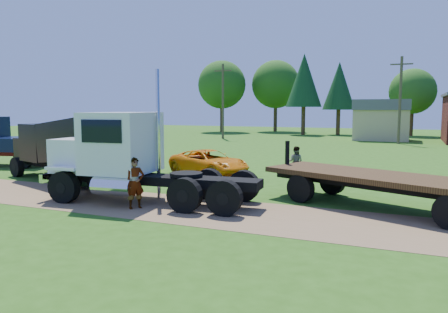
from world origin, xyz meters
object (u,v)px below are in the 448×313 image
at_px(black_dump_truck, 64,145).
at_px(white_semi_tractor, 124,156).
at_px(flatbed_trailer, 382,183).
at_px(spectator_a, 135,183).
at_px(orange_pickup, 209,162).

bearing_deg(black_dump_truck, white_semi_tractor, -8.31).
distance_m(flatbed_trailer, spectator_a, 9.11).
distance_m(white_semi_tractor, orange_pickup, 7.68).
xyz_separation_m(orange_pickup, flatbed_trailer, (9.47, -5.14, 0.29)).
bearing_deg(spectator_a, black_dump_truck, 96.42).
height_order(white_semi_tractor, orange_pickup, white_semi_tractor).
xyz_separation_m(flatbed_trailer, spectator_a, (-8.39, -3.53, -0.03)).
bearing_deg(spectator_a, white_semi_tractor, 84.99).
distance_m(black_dump_truck, flatbed_trailer, 15.32).
xyz_separation_m(white_semi_tractor, flatbed_trailer, (9.66, 2.46, -0.81)).
bearing_deg(white_semi_tractor, black_dump_truck, 149.40).
xyz_separation_m(black_dump_truck, spectator_a, (6.91, -3.79, -0.88)).
bearing_deg(orange_pickup, black_dump_truck, 152.32).
height_order(white_semi_tractor, spectator_a, white_semi_tractor).
bearing_deg(white_semi_tractor, spectator_a, -45.05).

